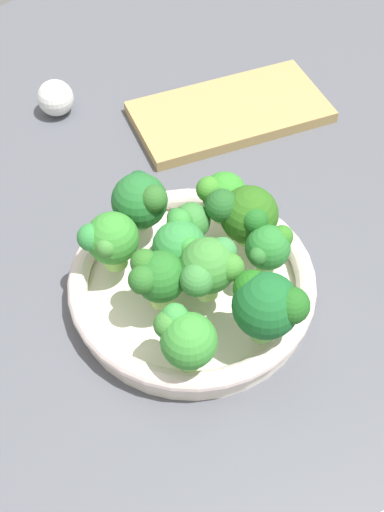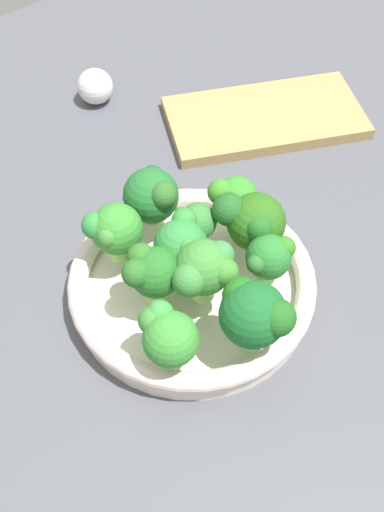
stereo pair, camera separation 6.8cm
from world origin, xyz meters
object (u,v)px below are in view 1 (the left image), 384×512
(broccoli_floret_5, at_px, (267,304))
(broccoli_floret_6, at_px, (221,195))
(broccoli_floret_8, at_px, (110,240))
(broccoli_floret_10, at_px, (189,222))
(garlic_bulb, at_px, (55,98))
(broccoli_floret_4, at_px, (157,277))
(bowl, at_px, (192,285))
(broccoli_floret_2, at_px, (182,247))
(broccoli_floret_1, at_px, (209,267))
(broccoli_floret_9, at_px, (141,200))
(cutting_board, at_px, (230,112))
(broccoli_floret_7, at_px, (243,213))
(broccoli_floret_0, at_px, (185,338))
(broccoli_floret_3, at_px, (269,248))

(broccoli_floret_5, distance_m, broccoli_floret_6, 0.16)
(broccoli_floret_5, height_order, broccoli_floret_8, broccoli_floret_5)
(broccoli_floret_10, height_order, garlic_bulb, broccoli_floret_10)
(broccoli_floret_4, distance_m, broccoli_floret_5, 0.11)
(bowl, distance_m, broccoli_floret_2, 0.06)
(broccoli_floret_1, distance_m, broccoli_floret_6, 0.11)
(broccoli_floret_4, relative_size, broccoli_floret_9, 0.99)
(bowl, distance_m, cutting_board, 0.31)
(broccoli_floret_7, bearing_deg, broccoli_floret_0, -159.12)
(cutting_board, bearing_deg, broccoli_floret_8, -162.44)
(broccoli_floret_5, distance_m, broccoli_floret_9, 0.19)
(broccoli_floret_1, bearing_deg, broccoli_floret_0, -154.51)
(broccoli_floret_0, relative_size, broccoli_floret_5, 0.80)
(broccoli_floret_9, bearing_deg, broccoli_floret_6, -40.16)
(bowl, relative_size, garlic_bulb, 5.33)
(broccoli_floret_4, bearing_deg, broccoli_floret_2, 12.50)
(broccoli_floret_1, bearing_deg, garlic_bulb, 73.29)
(broccoli_floret_1, height_order, broccoli_floret_3, broccoli_floret_1)
(broccoli_floret_1, distance_m, broccoli_floret_8, 0.11)
(broccoli_floret_1, bearing_deg, broccoli_floret_7, 16.66)
(broccoli_floret_0, relative_size, broccoli_floret_8, 0.93)
(broccoli_floret_1, distance_m, broccoli_floret_10, 0.07)
(broccoli_floret_10, bearing_deg, broccoli_floret_3, -71.85)
(broccoli_floret_1, bearing_deg, broccoli_floret_9, 78.73)
(broccoli_floret_5, bearing_deg, broccoli_floret_9, 83.61)
(broccoli_floret_7, height_order, broccoli_floret_8, broccoli_floret_7)
(broccoli_floret_3, xyz_separation_m, broccoli_floret_4, (-0.11, 0.06, 0.00))
(broccoli_floret_0, height_order, broccoli_floret_2, same)
(bowl, relative_size, broccoli_floret_3, 4.45)
(broccoli_floret_0, xyz_separation_m, broccoli_floret_2, (0.08, 0.08, -0.00))
(broccoli_floret_8, bearing_deg, broccoli_floret_2, -52.32)
(broccoli_floret_1, bearing_deg, broccoli_floret_4, 140.55)
(broccoli_floret_9, bearing_deg, broccoli_floret_7, -58.68)
(bowl, bearing_deg, broccoli_floret_1, -106.11)
(broccoli_floret_6, height_order, broccoli_floret_8, broccoli_floret_8)
(broccoli_floret_6, bearing_deg, broccoli_floret_4, -167.01)
(broccoli_floret_5, xyz_separation_m, broccoli_floret_6, (0.09, 0.13, -0.01))
(broccoli_floret_0, xyz_separation_m, broccoli_floret_9, (0.10, 0.15, 0.00))
(broccoli_floret_8, bearing_deg, broccoli_floret_4, -91.72)
(broccoli_floret_6, height_order, broccoli_floret_10, broccoli_floret_6)
(broccoli_floret_6, height_order, broccoli_floret_7, broccoli_floret_7)
(broccoli_floret_6, bearing_deg, cutting_board, 37.24)
(broccoli_floret_9, bearing_deg, bowl, -99.53)
(broccoli_floret_4, xyz_separation_m, garlic_bulb, (0.16, 0.35, -0.06))
(broccoli_floret_7, relative_size, cutting_board, 0.27)
(broccoli_floret_5, relative_size, broccoli_floret_9, 1.17)
(broccoli_floret_3, bearing_deg, broccoli_floret_9, 106.55)
(broccoli_floret_6, xyz_separation_m, cutting_board, (0.18, 0.14, -0.07))
(broccoli_floret_1, relative_size, broccoli_floret_4, 1.11)
(broccoli_floret_0, xyz_separation_m, garlic_bulb, (0.19, 0.42, -0.05))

